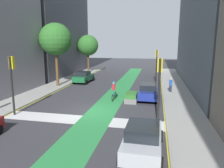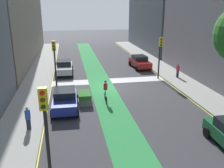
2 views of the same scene
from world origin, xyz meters
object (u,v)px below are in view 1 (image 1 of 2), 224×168
(car_silver_right_near, at_px, (143,138))
(car_green_left_far, at_px, (84,77))
(street_tree_near, at_px, (56,39))
(street_tree_far, at_px, (88,45))
(median_planter, at_px, (131,97))
(traffic_signal_near_left, at_px, (12,74))
(car_blue_right_far, at_px, (149,91))
(pedestrian_sidewalk_right_a, at_px, (171,85))
(traffic_signal_far_right, at_px, (157,60))
(traffic_signal_near_right, at_px, (159,78))
(cyclist_in_lane, at_px, (114,90))

(car_silver_right_near, relative_size, car_green_left_far, 1.00)
(street_tree_near, distance_m, street_tree_far, 13.06)
(street_tree_near, bearing_deg, median_planter, -26.84)
(car_green_left_far, bearing_deg, traffic_signal_near_left, -92.92)
(car_blue_right_far, xyz_separation_m, car_silver_right_near, (0.12, -10.67, 0.00))
(traffic_signal_near_left, bearing_deg, street_tree_near, 98.30)
(traffic_signal_near_left, height_order, pedestrian_sidewalk_right_a, traffic_signal_near_left)
(traffic_signal_far_right, bearing_deg, traffic_signal_near_left, -125.42)
(traffic_signal_near_left, relative_size, car_green_left_far, 1.07)
(street_tree_far, bearing_deg, traffic_signal_near_right, -61.18)
(car_silver_right_near, distance_m, pedestrian_sidewalk_right_a, 14.04)
(median_planter, bearing_deg, car_blue_right_far, 36.72)
(traffic_signal_far_right, relative_size, pedestrian_sidewalk_right_a, 2.97)
(traffic_signal_near_right, xyz_separation_m, median_planter, (-2.45, 4.85, -2.74))
(traffic_signal_far_right, relative_size, street_tree_far, 0.67)
(traffic_signal_near_right, height_order, median_planter, traffic_signal_near_right)
(traffic_signal_far_right, distance_m, pedestrian_sidewalk_right_a, 5.88)
(pedestrian_sidewalk_right_a, bearing_deg, traffic_signal_near_left, -141.25)
(street_tree_far, bearing_deg, median_planter, -60.65)
(car_silver_right_near, xyz_separation_m, car_green_left_far, (-9.48, 18.05, 0.00))
(traffic_signal_near_right, xyz_separation_m, cyclist_in_lane, (-4.20, 5.03, -2.18))
(cyclist_in_lane, relative_size, street_tree_far, 0.27)
(traffic_signal_far_right, distance_m, car_silver_right_near, 19.20)
(street_tree_near, height_order, median_planter, street_tree_near)
(pedestrian_sidewalk_right_a, height_order, street_tree_near, street_tree_near)
(car_green_left_far, bearing_deg, street_tree_far, 104.06)
(cyclist_in_lane, distance_m, median_planter, 1.85)
(traffic_signal_far_right, bearing_deg, street_tree_near, -160.10)
(car_silver_right_near, height_order, street_tree_far, street_tree_far)
(car_blue_right_far, bearing_deg, street_tree_near, 161.35)
(car_green_left_far, xyz_separation_m, cyclist_in_lane, (6.04, -8.37, 0.17))
(car_blue_right_far, bearing_deg, car_silver_right_near, -89.35)
(traffic_signal_near_right, xyz_separation_m, street_tree_near, (-12.52, 9.94, 2.78))
(traffic_signal_near_right, xyz_separation_m, street_tree_far, (-12.64, 22.97, 1.88))
(car_blue_right_far, distance_m, street_tree_far, 21.06)
(traffic_signal_near_left, bearing_deg, traffic_signal_far_right, 54.58)
(cyclist_in_lane, distance_m, pedestrian_sidewalk_right_a, 7.00)
(traffic_signal_near_left, bearing_deg, car_silver_right_near, -21.16)
(traffic_signal_near_left, height_order, street_tree_near, street_tree_near)
(traffic_signal_near_right, xyz_separation_m, car_silver_right_near, (-0.77, -4.65, -2.35))
(traffic_signal_near_right, xyz_separation_m, traffic_signal_far_right, (-0.23, 14.39, 0.05))
(traffic_signal_far_right, height_order, street_tree_near, street_tree_near)
(street_tree_near, xyz_separation_m, median_planter, (10.06, -5.09, -5.53))
(traffic_signal_near_right, relative_size, car_green_left_far, 1.06)
(car_blue_right_far, height_order, car_silver_right_near, same)
(car_blue_right_far, height_order, street_tree_near, street_tree_near)
(traffic_signal_far_right, bearing_deg, traffic_signal_near_right, -89.09)
(traffic_signal_near_right, relative_size, traffic_signal_near_left, 0.99)
(pedestrian_sidewalk_right_a, distance_m, street_tree_near, 14.81)
(cyclist_in_lane, bearing_deg, car_blue_right_far, 16.59)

